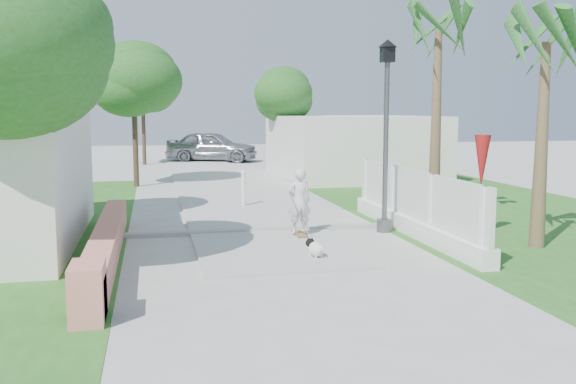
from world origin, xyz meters
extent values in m
plane|color=#B7B7B2|center=(0.00, 0.00, 0.00)|extent=(90.00, 90.00, 0.00)
cube|color=#B7B7B2|center=(0.00, 20.00, 0.03)|extent=(3.20, 36.00, 0.06)
cube|color=#999993|center=(0.00, 6.00, 0.05)|extent=(6.50, 0.25, 0.10)
cube|color=#2B641F|center=(7.00, 8.00, 0.01)|extent=(8.00, 20.00, 0.01)
cube|color=tan|center=(-3.30, 4.00, 0.30)|extent=(0.45, 8.00, 0.60)
cube|color=tan|center=(-3.30, 0.20, 0.40)|extent=(0.45, 0.80, 0.80)
cube|color=white|center=(3.40, 5.00, 0.20)|extent=(0.35, 7.00, 0.40)
cube|color=white|center=(3.40, 5.00, 0.95)|extent=(0.10, 7.00, 1.10)
cube|color=white|center=(3.40, 1.80, 0.75)|extent=(0.14, 0.14, 1.50)
cube|color=white|center=(3.40, 4.00, 0.75)|extent=(0.14, 0.14, 1.50)
cube|color=white|center=(3.40, 6.20, 0.75)|extent=(0.14, 0.14, 1.50)
cube|color=white|center=(3.40, 8.20, 0.75)|extent=(0.14, 0.14, 1.50)
cube|color=silver|center=(6.00, 18.00, 1.30)|extent=(6.00, 8.00, 2.60)
cylinder|color=#59595E|center=(2.90, 5.50, 0.15)|extent=(0.36, 0.36, 0.30)
cylinder|color=#59595E|center=(2.90, 5.50, 2.00)|extent=(0.12, 0.12, 4.00)
cube|color=black|center=(2.90, 5.50, 4.10)|extent=(0.28, 0.28, 0.35)
cone|color=black|center=(2.90, 5.50, 4.35)|extent=(0.44, 0.44, 0.18)
cylinder|color=white|center=(0.20, 10.00, 0.50)|extent=(0.12, 0.12, 1.00)
sphere|color=white|center=(0.20, 10.00, 1.02)|extent=(0.14, 0.14, 0.14)
cylinder|color=#59595E|center=(4.80, 4.50, 1.00)|extent=(0.04, 0.04, 2.00)
cone|color=red|center=(4.80, 4.50, 1.70)|extent=(0.36, 0.36, 1.20)
cylinder|color=#4C3826|center=(-4.50, 3.00, 1.92)|extent=(0.20, 0.20, 3.85)
ellipsoid|color=#244E16|center=(-4.50, 3.00, 3.58)|extent=(3.60, 3.60, 2.70)
ellipsoid|color=#244E16|center=(-4.30, 2.80, 3.92)|extent=(3.06, 3.06, 2.30)
ellipsoid|color=#244E16|center=(-4.70, 3.20, 4.28)|extent=(2.70, 2.70, 2.02)
cylinder|color=#4C3826|center=(-5.50, 8.50, 1.75)|extent=(0.20, 0.20, 3.50)
ellipsoid|color=#244E16|center=(-5.50, 8.50, 3.25)|extent=(3.20, 3.20, 2.40)
ellipsoid|color=#244E16|center=(-5.30, 8.30, 3.60)|extent=(2.72, 2.72, 2.05)
ellipsoid|color=#244E16|center=(-5.70, 8.70, 3.95)|extent=(2.40, 2.40, 1.79)
cylinder|color=#4C3826|center=(-3.00, 16.00, 1.92)|extent=(0.20, 0.20, 3.85)
ellipsoid|color=#244E16|center=(-3.00, 16.00, 3.58)|extent=(3.40, 3.40, 2.55)
ellipsoid|color=#244E16|center=(-2.80, 15.80, 3.92)|extent=(2.89, 2.89, 2.18)
ellipsoid|color=#244E16|center=(-3.20, 16.20, 4.28)|extent=(2.55, 2.55, 1.90)
cylinder|color=#4C3826|center=(3.20, 20.00, 1.75)|extent=(0.20, 0.20, 3.50)
ellipsoid|color=#244E16|center=(3.20, 20.00, 3.25)|extent=(3.00, 3.00, 2.25)
ellipsoid|color=#244E16|center=(3.40, 19.80, 3.60)|extent=(2.55, 2.55, 1.92)
ellipsoid|color=#244E16|center=(3.00, 20.20, 3.95)|extent=(2.25, 2.25, 1.68)
cylinder|color=#4C3826|center=(-2.80, 26.00, 1.92)|extent=(0.20, 0.20, 3.85)
ellipsoid|color=#244E16|center=(-2.80, 26.00, 3.58)|extent=(3.20, 3.20, 2.40)
ellipsoid|color=#244E16|center=(-2.60, 25.80, 3.92)|extent=(2.72, 2.72, 2.05)
ellipsoid|color=#244E16|center=(-3.00, 26.20, 4.28)|extent=(2.40, 2.40, 1.79)
cone|color=brown|center=(4.60, 6.50, 2.40)|extent=(0.32, 0.32, 4.80)
cone|color=brown|center=(5.40, 3.20, 2.10)|extent=(0.32, 0.32, 4.20)
cube|color=olive|center=(0.79, 5.26, 0.08)|extent=(0.26, 0.77, 0.02)
imported|color=silver|center=(0.79, 5.26, 0.82)|extent=(0.55, 0.38, 1.46)
cylinder|color=gray|center=(0.72, 4.99, 0.03)|extent=(0.02, 0.05, 0.05)
cylinder|color=gray|center=(0.86, 4.99, 0.03)|extent=(0.02, 0.05, 0.05)
cylinder|color=gray|center=(0.72, 5.54, 0.03)|extent=(0.02, 0.05, 0.05)
cylinder|color=gray|center=(0.86, 5.54, 0.03)|extent=(0.02, 0.05, 0.05)
ellipsoid|color=white|center=(0.61, 3.07, 0.21)|extent=(0.38, 0.50, 0.28)
sphere|color=black|center=(0.55, 3.27, 0.29)|extent=(0.18, 0.18, 0.18)
sphere|color=white|center=(0.52, 3.35, 0.27)|extent=(0.08, 0.08, 0.08)
cone|color=black|center=(0.51, 3.26, 0.38)|extent=(0.05, 0.05, 0.06)
cone|color=black|center=(0.59, 3.28, 0.38)|extent=(0.05, 0.05, 0.06)
cylinder|color=white|center=(0.52, 3.15, 0.06)|extent=(0.04, 0.04, 0.13)
cylinder|color=white|center=(0.64, 3.19, 0.06)|extent=(0.04, 0.04, 0.13)
cylinder|color=white|center=(0.58, 2.95, 0.06)|extent=(0.04, 0.04, 0.13)
cylinder|color=white|center=(0.70, 2.99, 0.06)|extent=(0.04, 0.04, 0.13)
cylinder|color=white|center=(0.67, 2.87, 0.28)|extent=(0.06, 0.11, 0.11)
imported|color=#B1B4B9|center=(0.88, 27.21, 0.85)|extent=(5.39, 3.58, 1.71)
camera|label=1|loc=(-2.40, -8.55, 2.84)|focal=40.00mm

